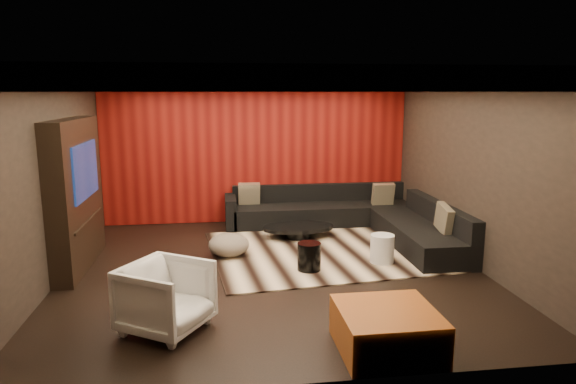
{
  "coord_description": "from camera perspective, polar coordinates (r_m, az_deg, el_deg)",
  "views": [
    {
      "loc": [
        -0.76,
        -7.13,
        2.58
      ],
      "look_at": [
        0.3,
        0.6,
        1.05
      ],
      "focal_mm": 32.0,
      "sensor_mm": 36.0,
      "label": 1
    }
  ],
  "objects": [
    {
      "name": "floor",
      "position": [
        7.63,
        -1.64,
        -8.77
      ],
      "size": [
        6.0,
        6.0,
        0.02
      ],
      "primitive_type": "cube",
      "color": "black",
      "rests_on": "ground"
    },
    {
      "name": "cove_back",
      "position": [
        9.52,
        -3.29,
        11.2
      ],
      "size": [
        4.8,
        0.08,
        0.04
      ],
      "primitive_type": "cube",
      "color": "#FFD899",
      "rests_on": "ground"
    },
    {
      "name": "cove_right",
      "position": [
        7.78,
        16.12,
        10.81
      ],
      "size": [
        0.08,
        4.8,
        0.04
      ],
      "primitive_type": "cube",
      "color": "#FFD899",
      "rests_on": "ground"
    },
    {
      "name": "sectional_sofa",
      "position": [
        9.62,
        7.48,
        -2.94
      ],
      "size": [
        3.65,
        3.5,
        0.75
      ],
      "color": "black",
      "rests_on": "floor"
    },
    {
      "name": "cove_left",
      "position": [
        7.31,
        -20.82,
        10.54
      ],
      "size": [
        0.08,
        4.8,
        0.04
      ],
      "primitive_type": "cube",
      "color": "#FFD899",
      "rests_on": "ground"
    },
    {
      "name": "soffit_back",
      "position": [
        9.86,
        -3.45,
        11.72
      ],
      "size": [
        6.0,
        0.6,
        0.22
      ],
      "primitive_type": "cube",
      "color": "silver",
      "rests_on": "ground"
    },
    {
      "name": "tv_surround",
      "position": [
        8.15,
        -22.53,
        -0.23
      ],
      "size": [
        0.3,
        2.0,
        2.2
      ],
      "primitive_type": "cube",
      "color": "black",
      "rests_on": "ground"
    },
    {
      "name": "striped_pouf",
      "position": [
        8.21,
        -6.59,
        -5.84
      ],
      "size": [
        0.85,
        0.85,
        0.36
      ],
      "primitive_type": "ellipsoid",
      "rotation": [
        0.0,
        0.0,
        -0.41
      ],
      "color": "beige",
      "rests_on": "rug"
    },
    {
      "name": "wall_left",
      "position": [
        7.57,
        -24.99,
        1.08
      ],
      "size": [
        0.02,
        6.0,
        2.8
      ],
      "primitive_type": "cube",
      "color": "black",
      "rests_on": "ground"
    },
    {
      "name": "wall_back",
      "position": [
        10.24,
        -3.5,
        4.46
      ],
      "size": [
        6.0,
        0.02,
        2.8
      ],
      "primitive_type": "cube",
      "color": "black",
      "rests_on": "ground"
    },
    {
      "name": "cove_front",
      "position": [
        4.83,
        1.26,
        11.31
      ],
      "size": [
        4.8,
        0.08,
        0.04
      ],
      "primitive_type": "cube",
      "color": "#FFD899",
      "rests_on": "ground"
    },
    {
      "name": "ceiling",
      "position": [
        7.17,
        -1.77,
        12.92
      ],
      "size": [
        6.0,
        6.0,
        0.02
      ],
      "primitive_type": "cube",
      "color": "silver",
      "rests_on": "ground"
    },
    {
      "name": "armchair",
      "position": [
        5.84,
        -13.4,
        -11.33
      ],
      "size": [
        1.15,
        1.14,
        0.77
      ],
      "primitive_type": "imported",
      "rotation": [
        0.0,
        0.0,
        1.01
      ],
      "color": "silver",
      "rests_on": "floor"
    },
    {
      "name": "throw_pillows",
      "position": [
        9.43,
        7.2,
        -0.99
      ],
      "size": [
        3.18,
        2.78,
        0.5
      ],
      "color": "#C2B38E",
      "rests_on": "sectional_sofa"
    },
    {
      "name": "drum_stool",
      "position": [
        7.53,
        2.36,
        -7.17
      ],
      "size": [
        0.45,
        0.45,
        0.41
      ],
      "primitive_type": "cylinder",
      "rotation": [
        0.0,
        0.0,
        -0.4
      ],
      "color": "black",
      "rests_on": "rug"
    },
    {
      "name": "soffit_left",
      "position": [
        7.39,
        -23.48,
        11.05
      ],
      "size": [
        0.6,
        4.8,
        0.22
      ],
      "primitive_type": "cube",
      "color": "silver",
      "rests_on": "ground"
    },
    {
      "name": "tv_shelf",
      "position": [
        8.19,
        -21.24,
        -2.95
      ],
      "size": [
        0.04,
        1.6,
        0.04
      ],
      "primitive_type": "cube",
      "color": "black",
      "rests_on": "ground"
    },
    {
      "name": "white_side_table",
      "position": [
        7.98,
        10.41,
        -6.26
      ],
      "size": [
        0.38,
        0.38,
        0.45
      ],
      "primitive_type": "cylinder",
      "rotation": [
        0.0,
        0.0,
        -0.07
      ],
      "color": "silver",
      "rests_on": "floor"
    },
    {
      "name": "coffee_table",
      "position": [
        9.18,
        1.11,
        -4.4
      ],
      "size": [
        1.31,
        1.31,
        0.21
      ],
      "primitive_type": "cylinder",
      "rotation": [
        0.0,
        0.0,
        0.04
      ],
      "color": "black",
      "rests_on": "rug"
    },
    {
      "name": "soffit_right",
      "position": [
        7.93,
        18.45,
        11.33
      ],
      "size": [
        0.6,
        4.8,
        0.22
      ],
      "primitive_type": "cube",
      "color": "silver",
      "rests_on": "ground"
    },
    {
      "name": "orange_ottoman",
      "position": [
        5.45,
        10.93,
        -14.82
      ],
      "size": [
        0.97,
        0.97,
        0.43
      ],
      "primitive_type": "cube",
      "rotation": [
        0.0,
        0.0,
        0.0
      ],
      "color": "#8E4112",
      "rests_on": "floor"
    },
    {
      "name": "red_feature_wall",
      "position": [
        10.2,
        -3.49,
        4.43
      ],
      "size": [
        5.98,
        0.05,
        2.78
      ],
      "primitive_type": "cube",
      "color": "#6B0C0A",
      "rests_on": "ground"
    },
    {
      "name": "soffit_front",
      "position": [
        4.5,
        1.96,
        12.47
      ],
      "size": [
        6.0,
        0.6,
        0.22
      ],
      "primitive_type": "cube",
      "color": "silver",
      "rests_on": "ground"
    },
    {
      "name": "wall_right",
      "position": [
        8.15,
        19.85,
        2.11
      ],
      "size": [
        0.02,
        6.0,
        2.8
      ],
      "primitive_type": "cube",
      "color": "black",
      "rests_on": "ground"
    },
    {
      "name": "rug",
      "position": [
        8.57,
        5.27,
        -6.41
      ],
      "size": [
        4.3,
        3.41,
        0.02
      ],
      "primitive_type": "cube",
      "rotation": [
        0.0,
        0.0,
        0.11
      ],
      "color": "beige",
      "rests_on": "floor"
    },
    {
      "name": "tv_screen",
      "position": [
        8.05,
        -21.61,
        2.24
      ],
      "size": [
        0.04,
        1.3,
        0.8
      ],
      "primitive_type": "cube",
      "color": "black",
      "rests_on": "ground"
    }
  ]
}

